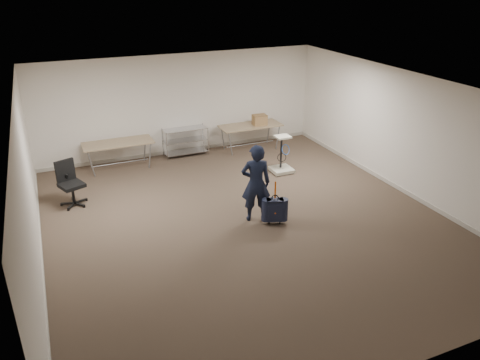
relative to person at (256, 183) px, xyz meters
name	(u,v)px	position (x,y,z in m)	size (l,w,h in m)	color
ground	(246,220)	(-0.21, 0.03, -0.83)	(9.00, 9.00, 0.00)	#47392B
room_shell	(222,192)	(-0.21, 1.41, -0.78)	(8.00, 9.00, 9.00)	white
folding_table_left	(118,144)	(-2.11, 3.98, -0.16)	(1.80, 0.75, 0.73)	#8C7656
folding_table_right	(250,127)	(1.69, 3.98, -0.16)	(1.80, 0.75, 0.73)	#8C7656
wire_shelf	(185,140)	(-0.21, 4.23, -0.39)	(1.22, 0.47, 0.80)	silver
person	(256,183)	(0.00, 0.00, 0.00)	(0.61, 0.40, 1.67)	black
suitcase	(275,210)	(0.28, -0.34, -0.51)	(0.40, 0.31, 0.95)	black
office_chair	(72,192)	(-3.46, 2.26, -0.53)	(0.62, 0.63, 1.02)	black
equipment_cart	(282,163)	(1.71, 2.05, -0.58)	(0.54, 0.54, 0.99)	beige
cardboard_box	(260,120)	(1.95, 3.91, 0.04)	(0.39, 0.29, 0.29)	olive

